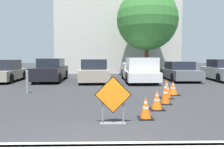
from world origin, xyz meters
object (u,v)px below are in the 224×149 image
at_px(traffic_cone_nearest, 146,108).
at_px(traffic_cone_third, 165,93).
at_px(road_closed_sign, 113,99).
at_px(traffic_cone_fourth, 166,89).
at_px(traffic_cone_second, 157,100).
at_px(parked_car_sixth, 223,71).
at_px(parked_car_second, 5,72).
at_px(parked_car_fifth, 179,72).
at_px(parked_car_third, 51,70).
at_px(traffic_cone_fifth, 173,88).
at_px(bollard_nearest, 27,81).
at_px(parked_car_fourth, 94,71).
at_px(pickup_truck, 139,71).

bearing_deg(traffic_cone_nearest, traffic_cone_third, 60.72).
distance_m(road_closed_sign, traffic_cone_fourth, 3.98).
height_order(traffic_cone_second, traffic_cone_third, traffic_cone_third).
height_order(road_closed_sign, parked_car_sixth, parked_car_sixth).
height_order(traffic_cone_nearest, parked_car_second, parked_car_second).
distance_m(traffic_cone_fourth, parked_car_fifth, 7.28).
height_order(parked_car_second, parked_car_third, parked_car_third).
xyz_separation_m(road_closed_sign, traffic_cone_fifth, (2.71, 4.08, -0.32)).
distance_m(parked_car_second, bollard_nearest, 5.88).
xyz_separation_m(parked_car_fourth, parked_car_sixth, (8.98, 0.37, 0.00)).
height_order(traffic_cone_nearest, bollard_nearest, bollard_nearest).
xyz_separation_m(traffic_cone_third, parked_car_fifth, (3.07, 7.78, 0.22)).
relative_size(road_closed_sign, parked_car_second, 0.28).
relative_size(traffic_cone_second, traffic_cone_third, 0.76).
bearing_deg(parked_car_third, parked_car_second, 5.06).
xyz_separation_m(road_closed_sign, traffic_cone_nearest, (0.88, 0.46, -0.33)).
bearing_deg(traffic_cone_third, traffic_cone_fifth, 65.83).
relative_size(traffic_cone_nearest, traffic_cone_second, 0.96).
bearing_deg(parked_car_fourth, pickup_truck, 172.02).
relative_size(parked_car_fifth, parked_car_sixth, 1.04).
bearing_deg(parked_car_sixth, pickup_truck, 9.52).
relative_size(traffic_cone_second, parked_car_fourth, 0.14).
xyz_separation_m(road_closed_sign, parked_car_fourth, (-1.02, 9.40, 0.06)).
bearing_deg(traffic_cone_fourth, traffic_cone_second, -113.25).
xyz_separation_m(road_closed_sign, bollard_nearest, (-3.74, 4.61, -0.06)).
bearing_deg(road_closed_sign, parked_car_fifth, 63.67).
bearing_deg(traffic_cone_nearest, parked_car_fifth, 66.90).
xyz_separation_m(traffic_cone_second, parked_car_third, (-5.42, 8.46, 0.41)).
relative_size(traffic_cone_nearest, parked_car_second, 0.14).
height_order(traffic_cone_fifth, parked_car_third, parked_car_third).
distance_m(road_closed_sign, parked_car_third, 10.68).
relative_size(parked_car_second, bollard_nearest, 3.98).
bearing_deg(parked_car_sixth, traffic_cone_fourth, 51.92).
xyz_separation_m(traffic_cone_second, traffic_cone_fourth, (0.80, 1.87, 0.07)).
bearing_deg(traffic_cone_fourth, bollard_nearest, 167.62).
height_order(traffic_cone_nearest, traffic_cone_fifth, traffic_cone_fifth).
height_order(traffic_cone_fifth, parked_car_second, parked_car_second).
distance_m(parked_car_fifth, parked_car_sixth, 3.01).
relative_size(traffic_cone_second, parked_car_fifth, 0.14).
xyz_separation_m(traffic_cone_fourth, bollard_nearest, (-5.95, 1.31, 0.18)).
bearing_deg(pickup_truck, bollard_nearest, 37.95).
bearing_deg(parked_car_sixth, parked_car_fifth, -1.49).
bearing_deg(parked_car_sixth, traffic_cone_third, 54.64).
relative_size(traffic_cone_second, bollard_nearest, 0.59).
bearing_deg(parked_car_second, bollard_nearest, 120.18).
bearing_deg(traffic_cone_third, traffic_cone_nearest, -119.28).
distance_m(pickup_truck, bollard_nearest, 7.30).
bearing_deg(road_closed_sign, bollard_nearest, 129.03).
xyz_separation_m(parked_car_second, parked_car_fifth, (11.97, 0.53, -0.04)).
xyz_separation_m(road_closed_sign, parked_car_third, (-4.01, 9.90, 0.10)).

